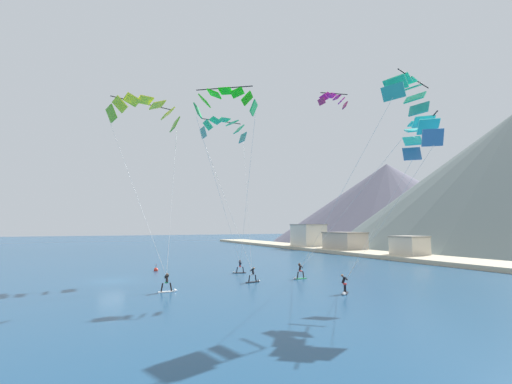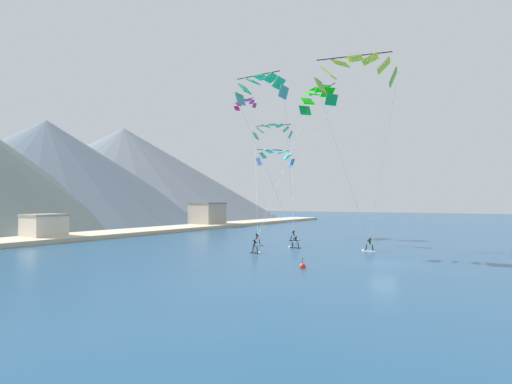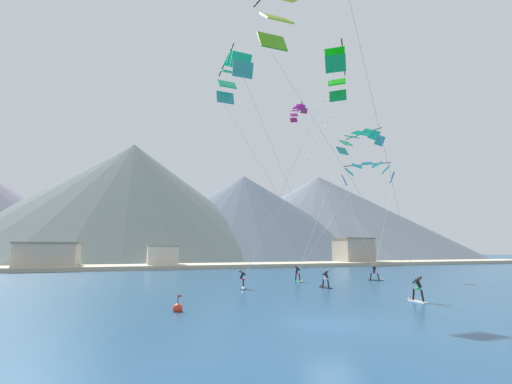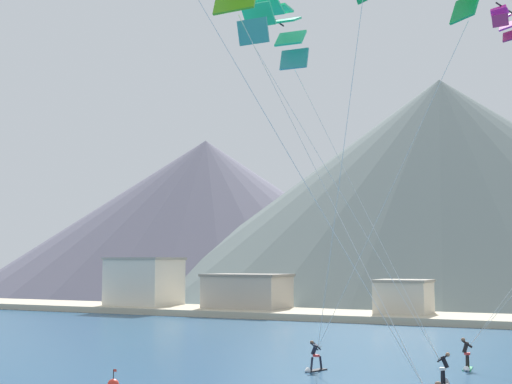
{
  "view_description": "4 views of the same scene",
  "coord_description": "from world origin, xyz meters",
  "px_view_note": "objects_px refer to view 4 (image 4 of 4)",
  "views": [
    {
      "loc": [
        41.23,
        -2.64,
        5.93
      ],
      "look_at": [
        3.96,
        15.57,
        10.11
      ],
      "focal_mm": 24.0,
      "sensor_mm": 36.0,
      "label": 1
    },
    {
      "loc": [
        -39.86,
        -9.98,
        6.04
      ],
      "look_at": [
        -3.67,
        12.39,
        7.12
      ],
      "focal_mm": 28.0,
      "sensor_mm": 36.0,
      "label": 2
    },
    {
      "loc": [
        -8.8,
        -14.76,
        3.49
      ],
      "look_at": [
        1.18,
        13.85,
        8.54
      ],
      "focal_mm": 24.0,
      "sensor_mm": 36.0,
      "label": 3
    },
    {
      "loc": [
        15.17,
        -22.5,
        6.03
      ],
      "look_at": [
        -3.43,
        15.28,
        10.15
      ],
      "focal_mm": 50.0,
      "sensor_mm": 36.0,
      "label": 4
    }
  ],
  "objects_px": {
    "kitesurfer_near_lead": "(313,362)",
    "kitesurfer_mid_center": "(467,359)",
    "kitesurfer_near_trail": "(444,375)",
    "parafoil_kite_near_trail": "(276,28)",
    "parafoil_kite_distant_high_outer": "(503,19)"
  },
  "relations": [
    {
      "from": "kitesurfer_near_lead",
      "to": "kitesurfer_mid_center",
      "type": "distance_m",
      "value": 8.65
    },
    {
      "from": "parafoil_kite_near_trail",
      "to": "parafoil_kite_distant_high_outer",
      "type": "distance_m",
      "value": 14.79
    },
    {
      "from": "kitesurfer_mid_center",
      "to": "parafoil_kite_distant_high_outer",
      "type": "height_order",
      "value": "parafoil_kite_distant_high_outer"
    },
    {
      "from": "kitesurfer_near_trail",
      "to": "parafoil_kite_near_trail",
      "type": "distance_m",
      "value": 20.76
    },
    {
      "from": "kitesurfer_near_lead",
      "to": "parafoil_kite_near_trail",
      "type": "xyz_separation_m",
      "value": [
        -1.48,
        -1.63,
        18.73
      ]
    },
    {
      "from": "kitesurfer_mid_center",
      "to": "parafoil_kite_near_trail",
      "type": "bearing_deg",
      "value": -146.74
    },
    {
      "from": "kitesurfer_near_lead",
      "to": "kitesurfer_near_trail",
      "type": "relative_size",
      "value": 1.01
    },
    {
      "from": "kitesurfer_near_trail",
      "to": "parafoil_kite_distant_high_outer",
      "type": "xyz_separation_m",
      "value": [
        2.26,
        9.23,
        20.52
      ]
    },
    {
      "from": "parafoil_kite_near_trail",
      "to": "kitesurfer_mid_center",
      "type": "bearing_deg",
      "value": 33.26
    },
    {
      "from": "kitesurfer_mid_center",
      "to": "kitesurfer_near_trail",
      "type": "bearing_deg",
      "value": -91.08
    },
    {
      "from": "kitesurfer_near_trail",
      "to": "kitesurfer_mid_center",
      "type": "xyz_separation_m",
      "value": [
        0.11,
        5.58,
        0.08
      ]
    },
    {
      "from": "kitesurfer_near_lead",
      "to": "kitesurfer_mid_center",
      "type": "relative_size",
      "value": 0.97
    },
    {
      "from": "parafoil_kite_near_trail",
      "to": "parafoil_kite_distant_high_outer",
      "type": "xyz_separation_m",
      "value": [
        11.16,
        9.55,
        1.76
      ]
    },
    {
      "from": "kitesurfer_near_lead",
      "to": "parafoil_kite_distant_high_outer",
      "type": "height_order",
      "value": "parafoil_kite_distant_high_outer"
    },
    {
      "from": "kitesurfer_near_trail",
      "to": "kitesurfer_mid_center",
      "type": "height_order",
      "value": "kitesurfer_mid_center"
    }
  ]
}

